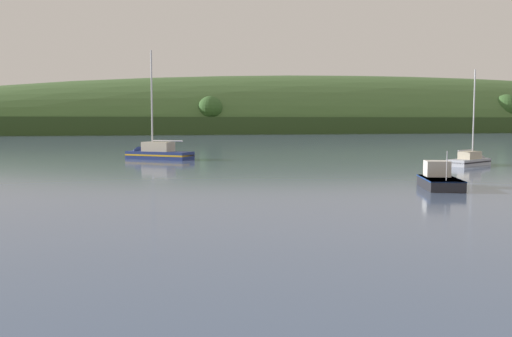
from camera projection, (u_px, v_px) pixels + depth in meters
far_shoreline_hill at (373, 130)px, 251.22m from camera, size 615.84×135.00×48.10m
sailboat_near_mooring at (153, 156)px, 65.94m from camera, size 8.69×7.21×13.63m
sailboat_midwater_white at (472, 162)px, 56.75m from camera, size 6.32×4.94×10.30m
fishing_boat_moored at (438, 182)px, 37.72m from camera, size 3.44×5.53×3.35m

